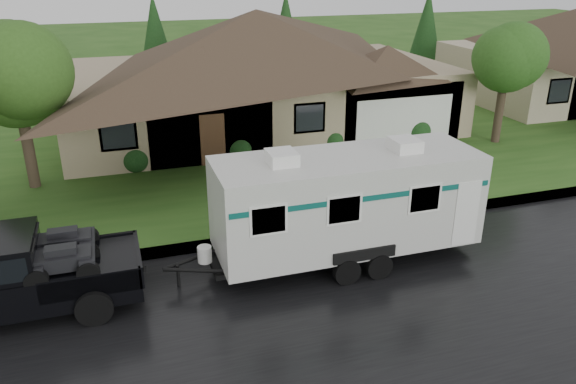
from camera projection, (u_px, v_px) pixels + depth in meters
name	position (u px, v px, depth m)	size (l,w,h in m)	color
ground	(321.00, 270.00, 15.43)	(140.00, 140.00, 0.00)	#274E18
road	(351.00, 309.00, 13.68)	(140.00, 8.00, 0.01)	black
curb	(295.00, 232.00, 17.38)	(140.00, 0.50, 0.15)	gray
lawn	(216.00, 125.00, 28.59)	(140.00, 26.00, 0.15)	#274E18
house_main	(264.00, 56.00, 26.87)	(19.44, 10.80, 6.90)	tan
tree_left_green	(15.00, 78.00, 19.18)	(3.47, 3.47, 5.74)	#382B1E
tree_right_green	(506.00, 63.00, 24.42)	(3.13, 3.13, 5.18)	#382B1E
shrub_row	(287.00, 143.00, 23.92)	(13.60, 1.00, 1.00)	#143814
travel_trailer	(347.00, 201.00, 15.29)	(7.61, 2.67, 3.42)	silver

